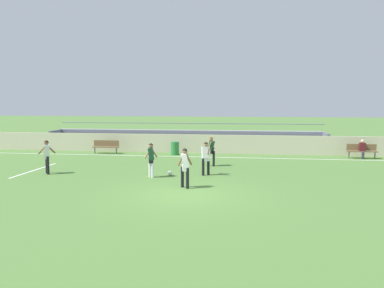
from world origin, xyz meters
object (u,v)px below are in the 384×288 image
object	(u,v)px
trash_bin	(175,148)
player_white_on_ball	(206,156)
player_dark_trailing_run	(151,157)
player_white_dropping_back	(47,154)
player_dark_challenging	(211,149)
bench_near_wall_gap	(106,146)
bench_near_bin	(362,150)
spectator_seated	(362,148)
player_white_deep_cover	(185,165)
soccer_ball	(170,173)
bleacher_stand	(184,139)

from	to	relation	value
trash_bin	player_white_on_ball	size ratio (longest dim) A/B	0.55
player_dark_trailing_run	player_white_dropping_back	xyz separation A→B (m)	(-5.30, 0.12, 0.04)
player_white_on_ball	player_dark_challenging	size ratio (longest dim) A/B	1.00
trash_bin	player_dark_challenging	world-z (taller)	player_dark_challenging
bench_near_wall_gap	player_dark_challenging	world-z (taller)	player_dark_challenging
bench_near_wall_gap	player_white_dropping_back	size ratio (longest dim) A/B	1.08
player_white_dropping_back	bench_near_bin	bearing A→B (deg)	24.47
spectator_seated	player_white_on_ball	distance (m)	11.44
player_white_deep_cover	player_dark_challenging	distance (m)	5.61
bench_near_wall_gap	trash_bin	bearing A→B (deg)	-0.49
player_white_on_ball	soccer_ball	xyz separation A→B (m)	(-1.72, -0.28, -0.85)
player_white_on_ball	bench_near_wall_gap	bearing A→B (deg)	137.83
player_dark_challenging	soccer_ball	world-z (taller)	player_dark_challenging
player_white_on_ball	player_dark_trailing_run	xyz separation A→B (m)	(-2.50, -0.87, -0.01)
soccer_ball	player_white_dropping_back	bearing A→B (deg)	-175.61
trash_bin	player_white_on_ball	xyz separation A→B (m)	(2.82, -6.93, 0.52)
player_white_deep_cover	soccer_ball	bearing A→B (deg)	114.02
player_white_on_ball	player_dark_trailing_run	size ratio (longest dim) A/B	1.00
bench_near_bin	player_white_deep_cover	size ratio (longest dim) A/B	1.09
player_dark_trailing_run	bench_near_wall_gap	bearing A→B (deg)	123.55
bleacher_stand	player_white_on_ball	xyz separation A→B (m)	(2.70, -10.21, 0.19)
bleacher_stand	player_dark_trailing_run	world-z (taller)	bleacher_stand
bench_near_wall_gap	spectator_seated	xyz separation A→B (m)	(16.85, -0.12, 0.16)
bench_near_bin	player_white_dropping_back	world-z (taller)	player_white_dropping_back
bench_near_bin	bench_near_wall_gap	bearing A→B (deg)	180.00
bench_near_wall_gap	player_white_dropping_back	xyz separation A→B (m)	(-0.10, -7.72, 0.45)
player_dark_challenging	soccer_ball	bearing A→B (deg)	-120.08
player_white_on_ball	player_white_dropping_back	world-z (taller)	player_white_dropping_back
player_white_on_ball	bleacher_stand	bearing A→B (deg)	104.81
trash_bin	player_white_on_ball	distance (m)	7.50
bleacher_stand	bench_near_wall_gap	size ratio (longest dim) A/B	11.54
trash_bin	spectator_seated	xyz separation A→B (m)	(11.98, -0.07, 0.26)
bench_near_bin	spectator_seated	world-z (taller)	spectator_seated
bench_near_bin	spectator_seated	size ratio (longest dim) A/B	1.49
bench_near_bin	trash_bin	xyz separation A→B (m)	(-11.98, -0.04, -0.10)
bleacher_stand	trash_bin	bearing A→B (deg)	-92.17
bench_near_wall_gap	player_white_deep_cover	distance (m)	12.17
trash_bin	player_white_dropping_back	size ratio (longest dim) A/B	0.53
bench_near_wall_gap	player_dark_trailing_run	size ratio (longest dim) A/B	1.11
player_white_deep_cover	spectator_seated	bearing A→B (deg)	45.02
bleacher_stand	bench_near_wall_gap	world-z (taller)	bleacher_stand
trash_bin	player_dark_challenging	distance (m)	5.11
player_white_dropping_back	player_white_deep_cover	bearing A→B (deg)	-16.42
soccer_ball	player_dark_challenging	bearing A→B (deg)	59.92
trash_bin	player_white_deep_cover	world-z (taller)	player_white_deep_cover
spectator_seated	player_dark_challenging	world-z (taller)	player_dark_challenging
bleacher_stand	player_dark_trailing_run	distance (m)	11.08
trash_bin	spectator_seated	distance (m)	11.99
bleacher_stand	bench_near_wall_gap	distance (m)	5.96
player_white_dropping_back	player_dark_trailing_run	bearing A→B (deg)	-1.30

